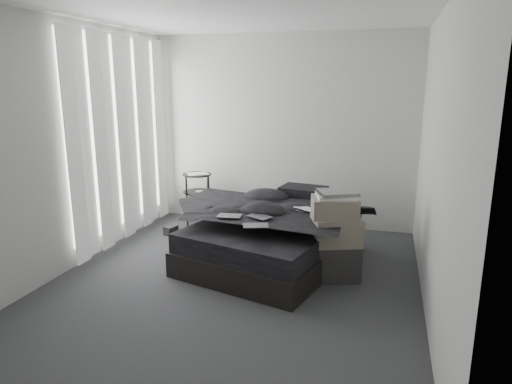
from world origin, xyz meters
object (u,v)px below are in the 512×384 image
(laptop, at_px, (304,204))
(box_lower, at_px, (333,260))
(bed, at_px, (273,250))
(side_stand, at_px, (198,200))

(laptop, distance_m, box_lower, 0.66)
(box_lower, bearing_deg, laptop, 149.56)
(laptop, xyz_separation_m, box_lower, (0.35, -0.21, -0.52))
(bed, bearing_deg, side_stand, 158.15)
(laptop, bearing_deg, side_stand, -178.79)
(side_stand, height_order, box_lower, side_stand)
(bed, relative_size, side_stand, 2.64)
(bed, relative_size, box_lower, 3.84)
(laptop, xyz_separation_m, side_stand, (-1.69, 1.05, -0.34))
(laptop, relative_size, box_lower, 0.62)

